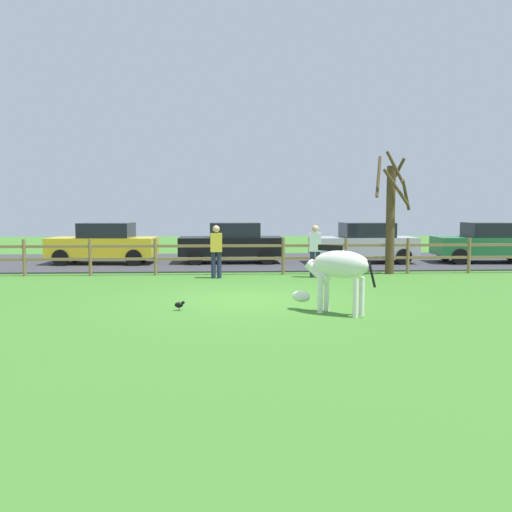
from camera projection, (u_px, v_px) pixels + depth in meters
ground_plane at (244, 300)px, 13.08m from camera, size 60.00×60.00×0.00m
parking_asphalt at (236, 261)px, 22.33m from camera, size 28.00×7.40×0.05m
paddock_fence at (220, 254)px, 17.96m from camera, size 20.86×0.11×1.18m
bare_tree at (391, 213)px, 18.15m from camera, size 1.32×1.31×4.00m
zebra at (337, 269)px, 11.30m from camera, size 1.60×1.39×1.41m
crow_on_grass at (179, 305)px, 11.73m from camera, size 0.22×0.10×0.20m
parked_car_silver at (364, 242)px, 21.48m from camera, size 4.02×1.92×1.56m
parked_car_black at (232, 242)px, 21.51m from camera, size 4.02×1.91×1.56m
parked_car_yellow at (104, 243)px, 21.17m from camera, size 4.08×2.05×1.56m
parked_car_green at (488, 242)px, 21.57m from camera, size 4.10×2.08×1.56m
visitor_left_of_tree at (315, 249)px, 17.26m from camera, size 0.39×0.27×1.64m
visitor_right_of_tree at (216, 249)px, 17.07m from camera, size 0.37×0.23×1.64m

